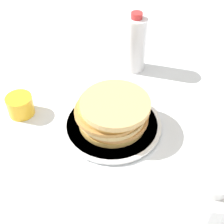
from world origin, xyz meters
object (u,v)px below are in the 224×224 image
Objects in this scene: plate at (112,124)px; juice_glass at (20,105)px; water_bottle_near at (135,44)px; cream_jug at (209,197)px; pancake_stack at (113,112)px.

juice_glass is at bearing -63.82° from plate.
plate is 0.29m from water_bottle_near.
water_bottle_near reaches higher than cream_jug.
plate is at bearing -102.87° from cream_jug.
juice_glass reaches higher than plate.
juice_glass is 0.64× the size of cream_jug.
water_bottle_near reaches higher than plate.
plate is at bearing 2.76° from pancake_stack.
plate is 0.05m from pancake_stack.
juice_glass is at bearing -19.27° from water_bottle_near.
pancake_stack is at bearing 22.53° from water_bottle_near.
pancake_stack is (-0.00, -0.00, 0.05)m from plate.
water_bottle_near reaches higher than pancake_stack.
juice_glass is at bearing -85.29° from cream_jug.
cream_jug is at bearing 51.75° from water_bottle_near.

